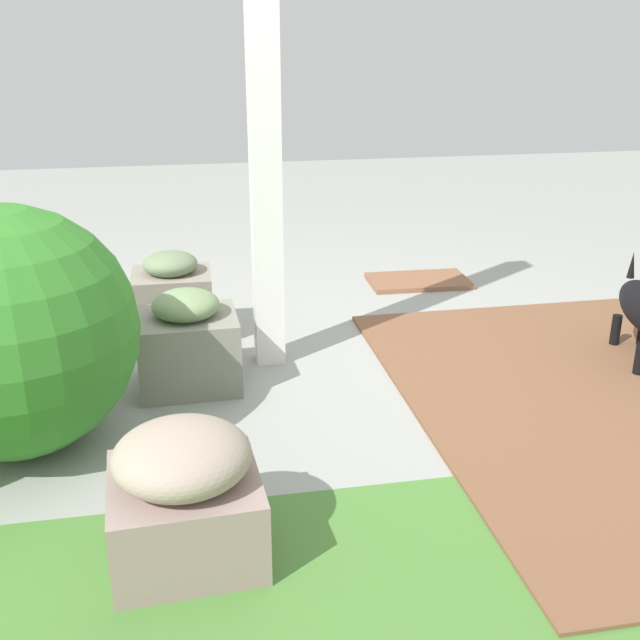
{
  "coord_description": "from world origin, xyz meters",
  "views": [
    {
      "loc": [
        0.64,
        3.21,
        1.49
      ],
      "look_at": [
        0.04,
        0.03,
        0.26
      ],
      "focal_mm": 42.93,
      "sensor_mm": 36.0,
      "label": 1
    }
  ],
  "objects": [
    {
      "name": "ground_plane",
      "position": [
        0.0,
        0.0,
        0.0
      ],
      "size": [
        12.0,
        12.0,
        0.0
      ],
      "primitive_type": "plane",
      "color": "#969791"
    },
    {
      "name": "brick_path",
      "position": [
        -1.17,
        0.59,
        0.01
      ],
      "size": [
        1.8,
        2.4,
        0.02
      ],
      "primitive_type": "cube",
      "color": "brown",
      "rests_on": "ground"
    },
    {
      "name": "porch_pillar",
      "position": [
        0.25,
        -0.15,
        1.1
      ],
      "size": [
        0.13,
        0.13,
        2.21
      ],
      "primitive_type": "cube",
      "color": "white",
      "rests_on": "ground"
    },
    {
      "name": "stone_planter_nearest",
      "position": [
        0.69,
        -0.53,
        0.21
      ],
      "size": [
        0.4,
        0.36,
        0.46
      ],
      "color": "gray",
      "rests_on": "ground"
    },
    {
      "name": "stone_planter_near",
      "position": [
        0.63,
        0.06,
        0.2
      ],
      "size": [
        0.44,
        0.38,
        0.45
      ],
      "color": "gray",
      "rests_on": "ground"
    },
    {
      "name": "stone_planter_far",
      "position": [
        0.68,
        1.25,
        0.21
      ],
      "size": [
        0.46,
        0.45,
        0.43
      ],
      "color": "gray",
      "rests_on": "ground"
    },
    {
      "name": "round_shrub",
      "position": [
        1.27,
        0.47,
        0.47
      ],
      "size": [
        0.93,
        0.93,
        0.93
      ],
      "primitive_type": "sphere",
      "color": "#327A27",
      "rests_on": "ground"
    },
    {
      "name": "doormat",
      "position": [
        -0.82,
        -1.16,
        0.01
      ],
      "size": [
        0.63,
        0.38,
        0.03
      ],
      "primitive_type": "cube",
      "rotation": [
        0.0,
        0.0,
        -0.03
      ],
      "color": "brown",
      "rests_on": "ground"
    }
  ]
}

